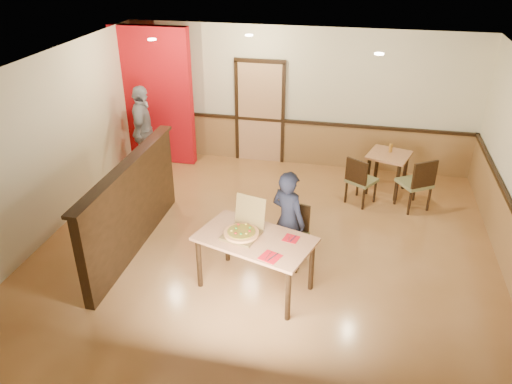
{
  "coord_description": "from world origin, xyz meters",
  "views": [
    {
      "loc": [
        1.19,
        -6.17,
        4.43
      ],
      "look_at": [
        -0.14,
        0.0,
        1.07
      ],
      "focal_mm": 35.0,
      "sensor_mm": 36.0,
      "label": 1
    }
  ],
  "objects_px": {
    "side_chair_left": "(360,179)",
    "diner": "(288,221)",
    "condiment": "(391,148)",
    "side_table": "(388,163)",
    "pizza_box": "(243,231)",
    "side_chair_right": "(417,182)",
    "diner_chair": "(292,232)",
    "passerby": "(143,131)",
    "main_table": "(255,245)"
  },
  "relations": [
    {
      "from": "main_table",
      "to": "side_chair_right",
      "type": "height_order",
      "value": "side_chair_right"
    },
    {
      "from": "side_chair_left",
      "to": "passerby",
      "type": "relative_size",
      "value": 0.5
    },
    {
      "from": "passerby",
      "to": "pizza_box",
      "type": "xyz_separation_m",
      "value": [
        2.75,
        -3.08,
        -0.03
      ]
    },
    {
      "from": "pizza_box",
      "to": "side_table",
      "type": "bearing_deg",
      "value": 73.38
    },
    {
      "from": "diner_chair",
      "to": "diner",
      "type": "xyz_separation_m",
      "value": [
        -0.04,
        -0.14,
        0.27
      ]
    },
    {
      "from": "side_chair_left",
      "to": "diner",
      "type": "height_order",
      "value": "diner"
    },
    {
      "from": "diner_chair",
      "to": "passerby",
      "type": "bearing_deg",
      "value": 158.03
    },
    {
      "from": "diner_chair",
      "to": "pizza_box",
      "type": "relative_size",
      "value": 1.49
    },
    {
      "from": "side_chair_right",
      "to": "pizza_box",
      "type": "distance_m",
      "value": 3.64
    },
    {
      "from": "side_chair_right",
      "to": "pizza_box",
      "type": "height_order",
      "value": "pizza_box"
    },
    {
      "from": "passerby",
      "to": "pizza_box",
      "type": "relative_size",
      "value": 2.94
    },
    {
      "from": "passerby",
      "to": "diner",
      "type": "bearing_deg",
      "value": -142.5
    },
    {
      "from": "side_table",
      "to": "side_chair_right",
      "type": "bearing_deg",
      "value": -51.33
    },
    {
      "from": "main_table",
      "to": "side_table",
      "type": "bearing_deg",
      "value": 79.4
    },
    {
      "from": "side_chair_right",
      "to": "passerby",
      "type": "relative_size",
      "value": 0.55
    },
    {
      "from": "condiment",
      "to": "passerby",
      "type": "bearing_deg",
      "value": -176.49
    },
    {
      "from": "side_chair_left",
      "to": "side_chair_right",
      "type": "height_order",
      "value": "side_chair_right"
    },
    {
      "from": "diner",
      "to": "condiment",
      "type": "xyz_separation_m",
      "value": [
        1.47,
        2.83,
        0.07
      ]
    },
    {
      "from": "side_table",
      "to": "diner",
      "type": "relative_size",
      "value": 0.58
    },
    {
      "from": "side_chair_right",
      "to": "condiment",
      "type": "relative_size",
      "value": 6.23
    },
    {
      "from": "diner_chair",
      "to": "condiment",
      "type": "distance_m",
      "value": 3.07
    },
    {
      "from": "side_table",
      "to": "passerby",
      "type": "height_order",
      "value": "passerby"
    },
    {
      "from": "side_chair_right",
      "to": "condiment",
      "type": "height_order",
      "value": "side_chair_right"
    },
    {
      "from": "diner",
      "to": "diner_chair",
      "type": "bearing_deg",
      "value": -75.35
    },
    {
      "from": "side_chair_left",
      "to": "diner",
      "type": "xyz_separation_m",
      "value": [
        -0.96,
        -2.12,
        0.28
      ]
    },
    {
      "from": "side_chair_left",
      "to": "side_table",
      "type": "xyz_separation_m",
      "value": [
        0.49,
        0.61,
        0.09
      ]
    },
    {
      "from": "diner_chair",
      "to": "passerby",
      "type": "xyz_separation_m",
      "value": [
        -3.31,
        2.4,
        0.4
      ]
    },
    {
      "from": "main_table",
      "to": "condiment",
      "type": "relative_size",
      "value": 10.84
    },
    {
      "from": "diner",
      "to": "passerby",
      "type": "bearing_deg",
      "value": -7.17
    },
    {
      "from": "side_chair_right",
      "to": "pizza_box",
      "type": "relative_size",
      "value": 1.61
    },
    {
      "from": "main_table",
      "to": "pizza_box",
      "type": "bearing_deg",
      "value": -179.3
    },
    {
      "from": "side_chair_left",
      "to": "condiment",
      "type": "bearing_deg",
      "value": -93.27
    },
    {
      "from": "side_chair_left",
      "to": "side_chair_right",
      "type": "bearing_deg",
      "value": -148.17
    },
    {
      "from": "side_chair_right",
      "to": "side_table",
      "type": "bearing_deg",
      "value": -84.0
    },
    {
      "from": "diner_chair",
      "to": "side_chair_right",
      "type": "distance_m",
      "value": 2.74
    },
    {
      "from": "passerby",
      "to": "condiment",
      "type": "relative_size",
      "value": 11.39
    },
    {
      "from": "condiment",
      "to": "pizza_box",
      "type": "bearing_deg",
      "value": -120.53
    },
    {
      "from": "side_chair_left",
      "to": "condiment",
      "type": "distance_m",
      "value": 0.94
    },
    {
      "from": "pizza_box",
      "to": "condiment",
      "type": "height_order",
      "value": "pizza_box"
    },
    {
      "from": "condiment",
      "to": "side_table",
      "type": "bearing_deg",
      "value": -100.35
    },
    {
      "from": "pizza_box",
      "to": "diner",
      "type": "bearing_deg",
      "value": 60.39
    },
    {
      "from": "side_chair_left",
      "to": "pizza_box",
      "type": "distance_m",
      "value": 3.07
    },
    {
      "from": "side_chair_left",
      "to": "side_table",
      "type": "bearing_deg",
      "value": -96.56
    },
    {
      "from": "diner",
      "to": "pizza_box",
      "type": "xyz_separation_m",
      "value": [
        -0.52,
        -0.54,
        0.1
      ]
    },
    {
      "from": "side_chair_left",
      "to": "condiment",
      "type": "xyz_separation_m",
      "value": [
        0.5,
        0.71,
        0.35
      ]
    },
    {
      "from": "side_table",
      "to": "diner",
      "type": "bearing_deg",
      "value": -117.94
    },
    {
      "from": "side_chair_right",
      "to": "main_table",
      "type": "bearing_deg",
      "value": 17.21
    },
    {
      "from": "pizza_box",
      "to": "side_chair_right",
      "type": "bearing_deg",
      "value": 61.68
    },
    {
      "from": "passerby",
      "to": "condiment",
      "type": "height_order",
      "value": "passerby"
    },
    {
      "from": "diner_chair",
      "to": "passerby",
      "type": "relative_size",
      "value": 0.51
    }
  ]
}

